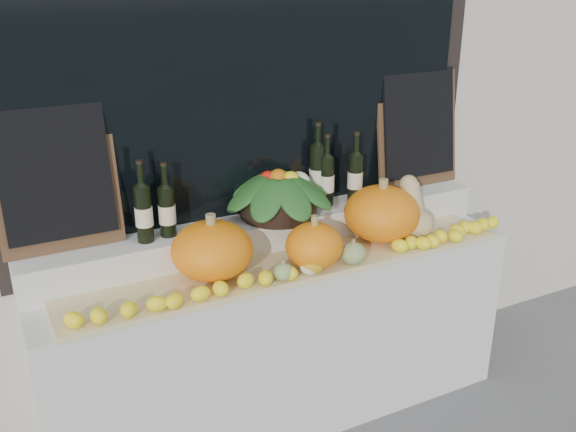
{
  "coord_description": "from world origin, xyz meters",
  "views": [
    {
      "loc": [
        -1.2,
        -0.91,
        2.18
      ],
      "look_at": [
        0.0,
        1.45,
        1.12
      ],
      "focal_mm": 40.0,
      "sensor_mm": 36.0,
      "label": 1
    }
  ],
  "objects": [
    {
      "name": "rear_tier",
      "position": [
        0.0,
        1.68,
        0.96
      ],
      "size": [
        2.3,
        0.25,
        0.16
      ],
      "primitive_type": "cube",
      "color": "silver",
      "rests_on": "display_sill"
    },
    {
      "name": "lemon_heap",
      "position": [
        0.0,
        1.29,
        0.94
      ],
      "size": [
        2.2,
        0.16,
        0.06
      ],
      "primitive_type": null,
      "color": "yellow",
      "rests_on": "straw_bedding"
    },
    {
      "name": "produce_bowl",
      "position": [
        0.06,
        1.66,
        1.16
      ],
      "size": [
        0.56,
        0.56,
        0.24
      ],
      "color": "black",
      "rests_on": "rear_tier"
    },
    {
      "name": "wine_bottle_far_left",
      "position": [
        -0.59,
        1.65,
        1.17
      ],
      "size": [
        0.08,
        0.08,
        0.37
      ],
      "color": "black",
      "rests_on": "rear_tier"
    },
    {
      "name": "display_sill",
      "position": [
        0.0,
        1.52,
        0.44
      ],
      "size": [
        2.3,
        0.55,
        0.88
      ],
      "primitive_type": "cube",
      "color": "silver",
      "rests_on": "ground"
    },
    {
      "name": "chalkboard_right",
      "position": [
        0.92,
        1.74,
        1.36
      ],
      "size": [
        0.5,
        0.12,
        0.62
      ],
      "rotation": [
        -0.15,
        0.0,
        0.0
      ],
      "color": "#4C331E",
      "rests_on": "rear_tier"
    },
    {
      "name": "chalkboard_left",
      "position": [
        -0.92,
        1.74,
        1.36
      ],
      "size": [
        0.5,
        0.12,
        0.62
      ],
      "rotation": [
        -0.15,
        0.0,
        0.0
      ],
      "color": "#4C331E",
      "rests_on": "rear_tier"
    },
    {
      "name": "straw_bedding",
      "position": [
        0.0,
        1.4,
        0.89
      ],
      "size": [
        2.1,
        0.32,
        0.02
      ],
      "primitive_type": "cube",
      "color": "tan",
      "rests_on": "display_sill"
    },
    {
      "name": "pumpkin_left",
      "position": [
        -0.36,
        1.45,
        1.03
      ],
      "size": [
        0.37,
        0.37,
        0.25
      ],
      "primitive_type": "ellipsoid",
      "rotation": [
        0.0,
        0.0,
        0.05
      ],
      "color": "orange",
      "rests_on": "straw_bedding"
    },
    {
      "name": "wine_bottle_far_right",
      "position": [
        0.49,
        1.66,
        1.17
      ],
      "size": [
        0.08,
        0.08,
        0.36
      ],
      "color": "black",
      "rests_on": "rear_tier"
    },
    {
      "name": "wine_bottle_near_right",
      "position": [
        0.33,
        1.68,
        1.17
      ],
      "size": [
        0.08,
        0.08,
        0.36
      ],
      "color": "black",
      "rests_on": "rear_tier"
    },
    {
      "name": "wine_bottle_tall",
      "position": [
        0.3,
        1.72,
        1.19
      ],
      "size": [
        0.08,
        0.08,
        0.42
      ],
      "color": "black",
      "rests_on": "rear_tier"
    },
    {
      "name": "butternut_squash",
      "position": [
        0.68,
        1.41,
        1.02
      ],
      "size": [
        0.16,
        0.22,
        0.3
      ],
      "color": "tan",
      "rests_on": "straw_bedding"
    },
    {
      "name": "pumpkin_right",
      "position": [
        0.51,
        1.45,
        1.04
      ],
      "size": [
        0.42,
        0.42,
        0.27
      ],
      "primitive_type": "ellipsoid",
      "rotation": [
        0.0,
        0.0,
        0.14
      ],
      "color": "orange",
      "rests_on": "straw_bedding"
    },
    {
      "name": "decorative_gourds",
      "position": [
        0.1,
        1.28,
        0.96
      ],
      "size": [
        0.46,
        0.12,
        0.15
      ],
      "color": "#33661E",
      "rests_on": "straw_bedding"
    },
    {
      "name": "wine_bottle_near_left",
      "position": [
        -0.49,
        1.66,
        1.16
      ],
      "size": [
        0.08,
        0.08,
        0.34
      ],
      "color": "black",
      "rests_on": "rear_tier"
    },
    {
      "name": "pumpkin_center",
      "position": [
        0.07,
        1.33,
        1.01
      ],
      "size": [
        0.29,
        0.29,
        0.21
      ],
      "primitive_type": "ellipsoid",
      "rotation": [
        0.0,
        0.0,
        -0.14
      ],
      "color": "orange",
      "rests_on": "straw_bedding"
    }
  ]
}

